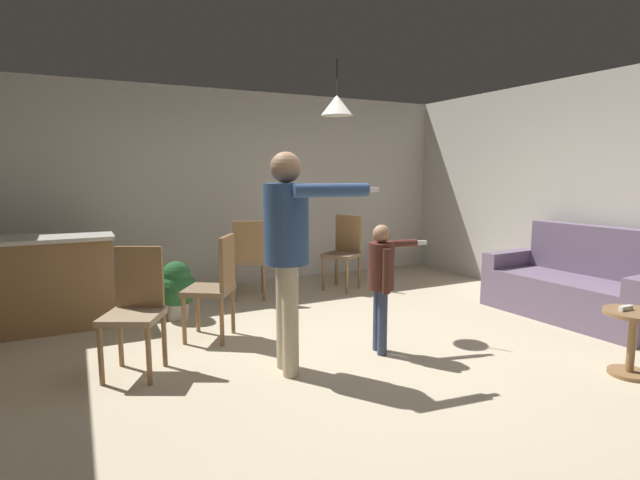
# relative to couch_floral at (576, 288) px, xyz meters

# --- Properties ---
(ground) EXTENTS (7.68, 7.68, 0.00)m
(ground) POSITION_rel_couch_floral_xyz_m (-2.70, 0.11, -0.33)
(ground) COLOR beige
(wall_back) EXTENTS (6.40, 0.10, 2.70)m
(wall_back) POSITION_rel_couch_floral_xyz_m (-2.70, 3.31, 1.02)
(wall_back) COLOR beige
(wall_back) RESTS_ON ground
(wall_right) EXTENTS (0.10, 6.40, 2.70)m
(wall_right) POSITION_rel_couch_floral_xyz_m (0.50, 0.11, 1.02)
(wall_right) COLOR beige
(wall_right) RESTS_ON ground
(couch_floral) EXTENTS (0.95, 1.84, 1.00)m
(couch_floral) POSITION_rel_couch_floral_xyz_m (0.00, 0.00, 0.00)
(couch_floral) COLOR slate
(couch_floral) RESTS_ON ground
(kitchen_counter) EXTENTS (1.26, 0.66, 0.95)m
(kitchen_counter) POSITION_rel_couch_floral_xyz_m (-5.15, 2.17, 0.15)
(kitchen_counter) COLOR olive
(kitchen_counter) RESTS_ON ground
(side_table_by_couch) EXTENTS (0.44, 0.44, 0.52)m
(side_table_by_couch) POSITION_rel_couch_floral_xyz_m (-1.03, -1.22, -0.00)
(side_table_by_couch) COLOR olive
(side_table_by_couch) RESTS_ON ground
(person_adult) EXTENTS (0.83, 0.57, 1.74)m
(person_adult) POSITION_rel_couch_floral_xyz_m (-3.39, 0.06, 0.75)
(person_adult) COLOR tan
(person_adult) RESTS_ON ground
(person_child) EXTENTS (0.62, 0.32, 1.14)m
(person_child) POSITION_rel_couch_floral_xyz_m (-2.50, 0.07, 0.38)
(person_child) COLOR #384260
(person_child) RESTS_ON ground
(dining_chair_by_counter) EXTENTS (0.56, 0.56, 1.00)m
(dining_chair_by_counter) POSITION_rel_couch_floral_xyz_m (-4.48, 0.60, 0.21)
(dining_chair_by_counter) COLOR olive
(dining_chair_by_counter) RESTS_ON ground
(dining_chair_near_wall) EXTENTS (0.58, 0.58, 1.00)m
(dining_chair_near_wall) POSITION_rel_couch_floral_xyz_m (-3.71, 1.07, 0.21)
(dining_chair_near_wall) COLOR olive
(dining_chair_near_wall) RESTS_ON ground
(dining_chair_centre_back) EXTENTS (0.58, 0.58, 1.00)m
(dining_chair_centre_back) POSITION_rel_couch_floral_xyz_m (-1.62, 2.30, 0.21)
(dining_chair_centre_back) COLOR olive
(dining_chair_centre_back) RESTS_ON ground
(dining_chair_spare) EXTENTS (0.53, 0.53, 1.00)m
(dining_chair_spare) POSITION_rel_couch_floral_xyz_m (-2.97, 2.33, 0.21)
(dining_chair_spare) COLOR olive
(dining_chair_spare) RESTS_ON ground
(potted_plant_corner) EXTENTS (0.41, 0.41, 0.64)m
(potted_plant_corner) POSITION_rel_couch_floral_xyz_m (-3.93, 1.91, 0.02)
(potted_plant_corner) COLOR #B7B2AD
(potted_plant_corner) RESTS_ON ground
(spare_remote_on_table) EXTENTS (0.13, 0.04, 0.04)m
(spare_remote_on_table) POSITION_rel_couch_floral_xyz_m (-1.07, -1.18, 0.21)
(spare_remote_on_table) COLOR white
(spare_remote_on_table) RESTS_ON side_table_by_couch
(ceiling_light_pendant) EXTENTS (0.32, 0.32, 0.55)m
(ceiling_light_pendant) POSITION_rel_couch_floral_xyz_m (-2.45, 1.00, 1.92)
(ceiling_light_pendant) COLOR silver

